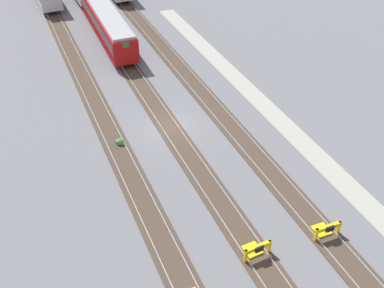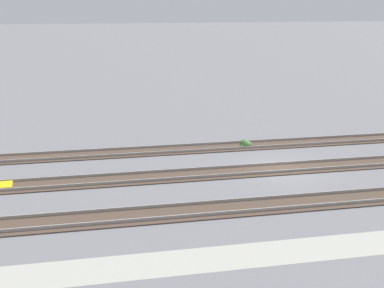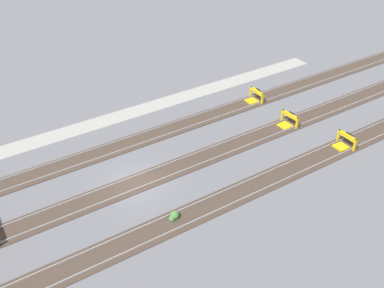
{
  "view_description": "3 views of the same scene",
  "coord_description": "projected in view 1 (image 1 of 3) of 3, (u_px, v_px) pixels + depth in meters",
  "views": [
    {
      "loc": [
        -31.32,
        11.28,
        23.68
      ],
      "look_at": [
        -5.17,
        0.0,
        1.8
      ],
      "focal_mm": 42.0,
      "sensor_mm": 36.0,
      "label": 1
    },
    {
      "loc": [
        -10.94,
        -27.56,
        9.41
      ],
      "look_at": [
        -5.17,
        0.0,
        1.8
      ],
      "focal_mm": 50.0,
      "sensor_mm": 36.0,
      "label": 2
    },
    {
      "loc": [
        10.76,
        24.64,
        21.9
      ],
      "look_at": [
        -5.17,
        0.0,
        1.8
      ],
      "focal_mm": 42.0,
      "sensor_mm": 36.0,
      "label": 3
    }
  ],
  "objects": [
    {
      "name": "rail_track_middle",
      "position": [
        114.0,
        141.0,
        39.12
      ],
      "size": [
        90.0,
        2.23,
        0.21
      ],
      "color": "#47382D",
      "rests_on": "ground"
    },
    {
      "name": "bumper_stop_nearest_track",
      "position": [
        325.0,
        229.0,
        30.47
      ],
      "size": [
        1.36,
        2.01,
        1.22
      ],
      "color": "gold",
      "rests_on": "ground"
    },
    {
      "name": "rail_track_nearest",
      "position": [
        221.0,
        115.0,
        42.38
      ],
      "size": [
        90.0,
        2.23,
        0.21
      ],
      "color": "#47382D",
      "rests_on": "ground"
    },
    {
      "name": "weed_clump",
      "position": [
        120.0,
        142.0,
        38.69
      ],
      "size": [
        0.92,
        0.7,
        0.64
      ],
      "color": "#4C7F3D",
      "rests_on": "ground"
    },
    {
      "name": "ground_plane",
      "position": [
        170.0,
        128.0,
        40.78
      ],
      "size": [
        400.0,
        400.0,
        0.0
      ],
      "primitive_type": "plane",
      "color": "slate"
    },
    {
      "name": "bumper_stop_near_inner_track",
      "position": [
        255.0,
        249.0,
        29.12
      ],
      "size": [
        1.38,
        2.01,
        1.22
      ],
      "color": "gold",
      "rests_on": "ground"
    },
    {
      "name": "service_walkway",
      "position": [
        264.0,
        105.0,
        43.87
      ],
      "size": [
        54.0,
        2.0,
        0.01
      ],
      "primitive_type": "cube",
      "color": "#9E9E93",
      "rests_on": "ground"
    },
    {
      "name": "rail_track_near_inner",
      "position": [
        170.0,
        128.0,
        40.75
      ],
      "size": [
        90.0,
        2.24,
        0.21
      ],
      "color": "#47382D",
      "rests_on": "ground"
    },
    {
      "name": "subway_car_front_row_right_inner",
      "position": [
        107.0,
        23.0,
        54.77
      ],
      "size": [
        18.06,
        3.22,
        3.7
      ],
      "color": "#A80F0F",
      "rests_on": "ground"
    }
  ]
}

